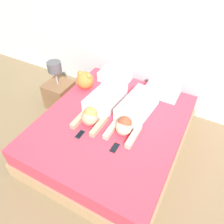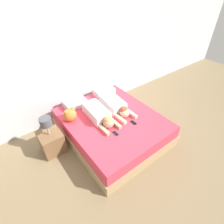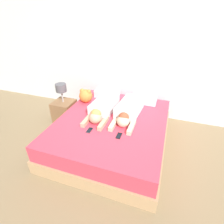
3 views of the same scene
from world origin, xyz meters
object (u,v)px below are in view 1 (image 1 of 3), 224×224
Objects in this scene: person_left at (102,104)px; cell_phone_right at (115,148)px; cell_phone_left at (80,134)px; bed at (112,133)px; plush_toy at (85,80)px; pillow_head_right at (163,90)px; person_right at (134,111)px; nightstand at (59,92)px; pillow_head_left at (115,76)px.

person_left is 6.68× the size of cell_phone_right.
cell_phone_left and cell_phone_right have the same top height.
person_left is (-0.23, 0.12, 0.36)m from bed.
bed is at bearing -32.68° from plush_toy.
cell_phone_right is (0.48, 0.02, 0.00)m from cell_phone_left.
cell_phone_left is at bearing -177.67° from cell_phone_right.
pillow_head_right is 0.69m from person_right.
plush_toy is (-1.12, -0.40, 0.07)m from pillow_head_right.
cell_phone_left is (-0.23, -0.41, 0.26)m from bed.
cell_phone_right is 1.29m from plush_toy.
person_left is 0.71m from cell_phone_right.
person_right is at bearing -104.70° from pillow_head_right.
person_left is at bearing 132.46° from cell_phone_right.
nightstand is (-1.45, 0.18, -0.33)m from person_right.
cell_phone_right is (-0.16, -1.25, -0.07)m from pillow_head_right.
bed is 1.00m from pillow_head_left.
bed is 1.00m from pillow_head_right.
cell_phone_right is (0.47, -0.52, -0.10)m from person_left.
nightstand reaches higher than person_right.
person_right reaches higher than pillow_head_left.
bed is 0.53m from cell_phone_right.
bed is 15.07× the size of cell_phone_left.
cell_phone_left is at bearing -82.22° from pillow_head_left.
cell_phone_left is at bearing -127.31° from person_right.
plush_toy reaches higher than bed.
pillow_head_left is 0.92m from person_right.
nightstand is at bearing 165.59° from person_left.
nightstand is at bearing -149.50° from pillow_head_left.
person_right is 3.55× the size of plush_toy.
pillow_head_left is 1.41m from cell_phone_right.
nightstand is at bearing 141.31° from cell_phone_left.
bed is at bearing -64.75° from pillow_head_left.
person_left reaches higher than cell_phone_right.
pillow_head_left reaches higher than cell_phone_right.
cell_phone_left is (-0.46, -0.60, -0.10)m from person_right.
cell_phone_left is at bearing -119.34° from bed.
cell_phone_right is (0.24, -0.39, 0.26)m from bed.
pillow_head_left is 0.50× the size of person_left.
plush_toy is (-0.49, 0.33, 0.03)m from person_left.
cell_phone_left is 0.51× the size of plush_toy.
cell_phone_left is (0.17, -1.27, -0.07)m from pillow_head_left.
cell_phone_left is (-0.00, -0.53, -0.10)m from person_left.
bed is 7.73× the size of plush_toy.
bed is at bearing -115.25° from pillow_head_right.
plush_toy is at bearing -160.42° from pillow_head_right.
pillow_head_right is 3.38× the size of cell_phone_left.
person_left is at bearing 151.32° from bed.
nightstand is at bearing 172.75° from person_right.
nightstand reaches higher than plush_toy.
person_left is at bearing -130.72° from pillow_head_right.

